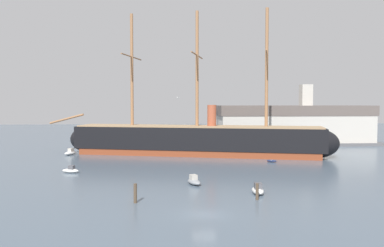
{
  "coord_description": "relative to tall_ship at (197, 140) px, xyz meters",
  "views": [
    {
      "loc": [
        -4.55,
        -43.25,
        11.95
      ],
      "look_at": [
        1.11,
        32.75,
        8.28
      ],
      "focal_mm": 38.08,
      "sensor_mm": 36.0,
      "label": 1
    }
  ],
  "objects": [
    {
      "name": "ground_plane",
      "position": [
        -3.64,
        -50.93,
        -3.63
      ],
      "size": [
        400.0,
        400.0,
        0.0
      ],
      "primitive_type": "plane",
      "color": "#4C5B6B"
    },
    {
      "name": "motorboat_foreground_right",
      "position": [
        4.53,
        -41.41,
        -3.1
      ],
      "size": [
        1.8,
        3.72,
        1.52
      ],
      "color": "silver",
      "rests_on": "ground"
    },
    {
      "name": "sailboat_distant_centre",
      "position": [
        -2.16,
        12.86,
        -3.07
      ],
      "size": [
        3.36,
        5.36,
        6.71
      ],
      "color": "gold",
      "rests_on": "ground"
    },
    {
      "name": "dinghy_alongside_stern",
      "position": [
        14.34,
        -12.57,
        -3.39
      ],
      "size": [
        2.22,
        1.9,
        0.49
      ],
      "color": "#1E284C",
      "rests_on": "ground"
    },
    {
      "name": "motorboat_far_right",
      "position": [
        28.24,
        -0.83,
        -3.01
      ],
      "size": [
        3.62,
        4.53,
        1.77
      ],
      "color": "#7FB2D6",
      "rests_on": "ground"
    },
    {
      "name": "dockside_warehouse_right",
      "position": [
        30.97,
        24.05,
        2.12
      ],
      "size": [
        48.96,
        16.16,
        17.71
      ],
      "color": "#565659",
      "rests_on": "ground"
    },
    {
      "name": "tall_ship",
      "position": [
        0.0,
        0.0,
        0.0
      ],
      "size": [
        67.85,
        24.38,
        33.35
      ],
      "color": "brown",
      "rests_on": "ground"
    },
    {
      "name": "seagull_in_flight",
      "position": [
        -5.57,
        -28.94,
        9.36
      ],
      "size": [
        0.52,
        0.98,
        0.13
      ],
      "color": "silver"
    },
    {
      "name": "motorboat_mid_left",
      "position": [
        -24.01,
        -22.68,
        -3.18
      ],
      "size": [
        3.3,
        2.16,
        1.28
      ],
      "color": "silver",
      "rests_on": "ground"
    },
    {
      "name": "mooring_piling_left_pair",
      "position": [
        -11.4,
        -45.27,
        -2.45
      ],
      "size": [
        0.41,
        0.41,
        2.36
      ],
      "primitive_type": "cylinder",
      "color": "#4C3D2D",
      "rests_on": "ground"
    },
    {
      "name": "mooring_piling_nearest",
      "position": [
        3.64,
        -44.74,
        -2.6
      ],
      "size": [
        0.38,
        0.38,
        2.06
      ],
      "primitive_type": "cylinder",
      "color": "#4C3D2D",
      "rests_on": "ground"
    },
    {
      "name": "motorboat_far_left",
      "position": [
        -29.63,
        2.65,
        -3.09
      ],
      "size": [
        2.98,
        4.0,
        1.55
      ],
      "color": "silver",
      "rests_on": "ground"
    },
    {
      "name": "motorboat_near_centre",
      "position": [
        -3.45,
        -34.59,
        -3.13
      ],
      "size": [
        2.51,
        3.72,
        1.44
      ],
      "color": "gray",
      "rests_on": "ground"
    }
  ]
}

